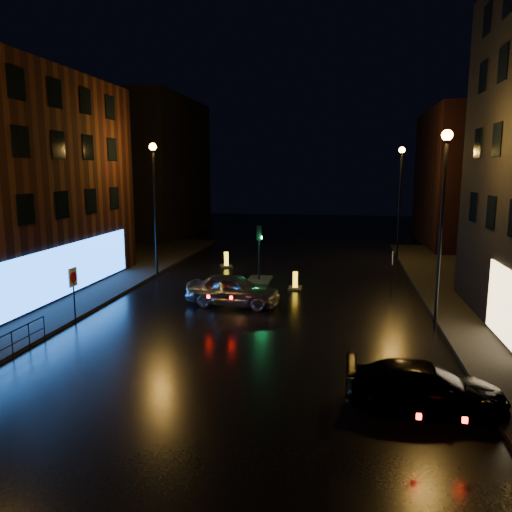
% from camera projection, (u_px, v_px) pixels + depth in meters
% --- Properties ---
extents(ground, '(120.00, 120.00, 0.00)m').
position_uv_depth(ground, '(226.00, 372.00, 16.92)').
color(ground, black).
rests_on(ground, ground).
extents(pavement_left, '(12.00, 44.00, 0.15)m').
position_uv_depth(pavement_left, '(8.00, 295.00, 27.03)').
color(pavement_left, black).
rests_on(pavement_left, ground).
extents(building_far_left, '(8.00, 16.00, 14.00)m').
position_uv_depth(building_far_left, '(153.00, 167.00, 52.38)').
color(building_far_left, black).
rests_on(building_far_left, ground).
extents(building_far_right, '(8.00, 14.00, 12.00)m').
position_uv_depth(building_far_right, '(472.00, 178.00, 44.42)').
color(building_far_right, black).
rests_on(building_far_right, ground).
extents(street_lamp_lfar, '(0.44, 0.44, 8.37)m').
position_uv_depth(street_lamp_lfar, '(154.00, 189.00, 30.86)').
color(street_lamp_lfar, black).
rests_on(street_lamp_lfar, ground).
extents(street_lamp_rnear, '(0.44, 0.44, 8.37)m').
position_uv_depth(street_lamp_rnear, '(443.00, 200.00, 20.47)').
color(street_lamp_rnear, black).
rests_on(street_lamp_rnear, ground).
extents(street_lamp_rfar, '(0.44, 0.44, 8.37)m').
position_uv_depth(street_lamp_rfar, '(400.00, 187.00, 36.00)').
color(street_lamp_rfar, black).
rests_on(street_lamp_rfar, ground).
extents(traffic_signal, '(1.40, 2.40, 3.45)m').
position_uv_depth(traffic_signal, '(259.00, 273.00, 30.62)').
color(traffic_signal, black).
rests_on(traffic_signal, ground).
extents(silver_hatchback, '(4.85, 2.34, 1.60)m').
position_uv_depth(silver_hatchback, '(233.00, 290.00, 25.14)').
color(silver_hatchback, '#9B9EA3').
rests_on(silver_hatchback, ground).
extents(dark_sedan, '(4.51, 1.85, 1.31)m').
position_uv_depth(dark_sedan, '(425.00, 387.00, 14.29)').
color(dark_sedan, black).
rests_on(dark_sedan, ground).
extents(bollard_near, '(0.79, 1.16, 1.00)m').
position_uv_depth(bollard_near, '(295.00, 285.00, 28.67)').
color(bollard_near, black).
rests_on(bollard_near, ground).
extents(bollard_far, '(1.17, 1.41, 1.05)m').
position_uv_depth(bollard_far, '(226.00, 264.00, 35.17)').
color(bollard_far, black).
rests_on(bollard_far, ground).
extents(road_sign_left, '(0.08, 0.61, 2.52)m').
position_uv_depth(road_sign_left, '(73.00, 282.00, 22.00)').
color(road_sign_left, black).
rests_on(road_sign_left, ground).
extents(road_sign_right, '(0.12, 0.52, 2.15)m').
position_uv_depth(road_sign_right, '(392.00, 261.00, 28.57)').
color(road_sign_right, black).
rests_on(road_sign_right, ground).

